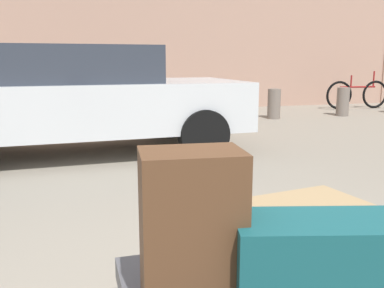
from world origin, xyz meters
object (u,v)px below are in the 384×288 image
object	(u,v)px
bicycle_leaning	(357,94)
bollard_kerb_near	(217,106)
suitcase_brown_rear_left	(192,228)
parked_car	(76,97)
duffel_bag_teal_stacked_top	(320,262)
bollard_kerb_mid	(274,104)
suitcase_tan_front_left	(302,234)
bollard_kerb_far	(343,102)

from	to	relation	value
bicycle_leaning	bollard_kerb_near	size ratio (longest dim) A/B	2.76
suitcase_brown_rear_left	bicycle_leaning	distance (m)	10.46
parked_car	bicycle_leaning	bearing A→B (deg)	27.23
duffel_bag_teal_stacked_top	bicycle_leaning	bearing A→B (deg)	66.75
bollard_kerb_near	bicycle_leaning	bearing A→B (deg)	15.23
bollard_kerb_mid	suitcase_tan_front_left	bearing A→B (deg)	-115.54
suitcase_tan_front_left	bollard_kerb_near	size ratio (longest dim) A/B	1.00
bollard_kerb_near	bollard_kerb_far	xyz separation A→B (m)	(3.00, 0.00, 0.00)
duffel_bag_teal_stacked_top	bicycle_leaning	xyz separation A→B (m)	(6.25, 8.17, -0.13)
bollard_kerb_mid	bollard_kerb_far	bearing A→B (deg)	0.00
bicycle_leaning	bollard_kerb_far	xyz separation A→B (m)	(-1.23, -1.15, -0.05)
parked_car	bollard_kerb_mid	bearing A→B (deg)	31.02
bollard_kerb_far	duffel_bag_teal_stacked_top	bearing A→B (deg)	-125.56
duffel_bag_teal_stacked_top	parked_car	world-z (taller)	parked_car
bollard_kerb_near	suitcase_brown_rear_left	bearing A→B (deg)	-109.74
bollard_kerb_near	suitcase_tan_front_left	bearing A→B (deg)	-105.84
suitcase_tan_front_left	bollard_kerb_far	bearing A→B (deg)	44.53
suitcase_brown_rear_left	duffel_bag_teal_stacked_top	size ratio (longest dim) A/B	0.92
bollard_kerb_far	bicycle_leaning	bearing A→B (deg)	43.10
parked_car	bollard_kerb_far	distance (m)	6.33
duffel_bag_teal_stacked_top	bollard_kerb_far	distance (m)	8.63
suitcase_brown_rear_left	bollard_kerb_mid	xyz separation A→B (m)	(3.76, 6.87, -0.31)
bollard_kerb_near	bollard_kerb_far	bearing A→B (deg)	0.00
suitcase_tan_front_left	bicycle_leaning	world-z (taller)	bicycle_leaning
suitcase_brown_rear_left	duffel_bag_teal_stacked_top	bearing A→B (deg)	-12.61
suitcase_tan_front_left	duffel_bag_teal_stacked_top	size ratio (longest dim) A/B	1.00
bicycle_leaning	suitcase_brown_rear_left	bearing A→B (deg)	-129.86
parked_car	suitcase_tan_front_left	bearing A→B (deg)	-77.78
bollard_kerb_mid	bollard_kerb_far	size ratio (longest dim) A/B	1.00
suitcase_tan_front_left	bollard_kerb_mid	size ratio (longest dim) A/B	1.00
parked_car	bollard_kerb_far	world-z (taller)	parked_car
bollard_kerb_mid	parked_car	bearing A→B (deg)	-148.98
bollard_kerb_mid	bollard_kerb_far	xyz separation A→B (m)	(1.70, 0.00, 0.00)
bicycle_leaning	bollard_kerb_mid	distance (m)	3.15
parked_car	bicycle_leaning	xyz separation A→B (m)	(7.05, 3.63, -0.39)
parked_car	suitcase_brown_rear_left	bearing A→B (deg)	-85.49
suitcase_brown_rear_left	parked_car	xyz separation A→B (m)	(-0.35, 4.40, 0.13)
suitcase_brown_rear_left	bollard_kerb_far	world-z (taller)	suitcase_brown_rear_left
duffel_bag_teal_stacked_top	parked_car	xyz separation A→B (m)	(-0.80, 4.54, 0.25)
duffel_bag_teal_stacked_top	bollard_kerb_mid	distance (m)	7.76
bicycle_leaning	bollard_kerb_mid	xyz separation A→B (m)	(-2.93, -1.15, -0.05)
bollard_kerb_near	bollard_kerb_far	distance (m)	3.00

